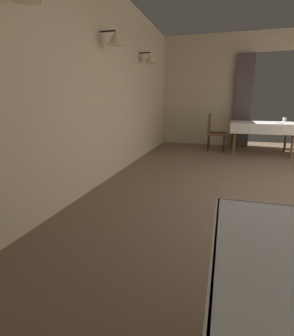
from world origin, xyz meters
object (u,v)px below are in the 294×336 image
Objects in this scene: dining_table_mid at (262,126)px; chair_mid_left at (214,130)px; plate_mid_a at (278,123)px; glass_mid_b at (284,120)px.

dining_table_mid is 1.13m from chair_mid_left.
chair_mid_left is at bearing 168.70° from plate_mid_a.
chair_mid_left is at bearing 176.96° from dining_table_mid.
glass_mid_b is (1.64, 0.19, 0.29)m from chair_mid_left.
chair_mid_left is 4.21× the size of plate_mid_a.
chair_mid_left is 1.67m from glass_mid_b.
plate_mid_a is at bearing -113.51° from glass_mid_b.
glass_mid_b is (0.21, 0.47, 0.05)m from plate_mid_a.
chair_mid_left is 1.48m from plate_mid_a.
chair_mid_left reaches higher than glass_mid_b.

